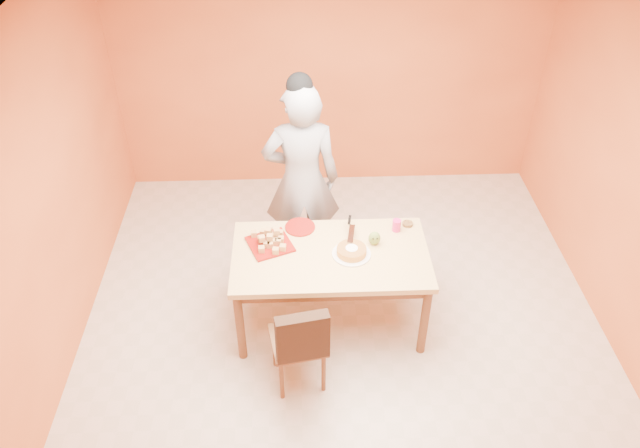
{
  "coord_description": "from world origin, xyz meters",
  "views": [
    {
      "loc": [
        -0.35,
        -3.59,
        4.05
      ],
      "look_at": [
        -0.2,
        0.3,
        1.02
      ],
      "focal_mm": 35.0,
      "sensor_mm": 36.0,
      "label": 1
    }
  ],
  "objects_px": {
    "sponge_cake": "(352,251)",
    "egg_ornament": "(374,238)",
    "checker_tin": "(408,224)",
    "red_dinner_plate": "(300,227)",
    "magenta_glass": "(397,225)",
    "pastry_platter": "(270,244)",
    "dining_chair": "(298,340)",
    "person": "(302,181)",
    "dining_table": "(330,262)"
  },
  "relations": [
    {
      "from": "sponge_cake",
      "to": "egg_ornament",
      "type": "xyz_separation_m",
      "value": [
        0.2,
        0.13,
        0.02
      ]
    },
    {
      "from": "checker_tin",
      "to": "red_dinner_plate",
      "type": "bearing_deg",
      "value": 180.0
    },
    {
      "from": "red_dinner_plate",
      "to": "egg_ornament",
      "type": "xyz_separation_m",
      "value": [
        0.61,
        -0.24,
        0.05
      ]
    },
    {
      "from": "red_dinner_plate",
      "to": "magenta_glass",
      "type": "xyz_separation_m",
      "value": [
        0.82,
        -0.07,
        0.04
      ]
    },
    {
      "from": "red_dinner_plate",
      "to": "magenta_glass",
      "type": "distance_m",
      "value": 0.82
    },
    {
      "from": "red_dinner_plate",
      "to": "sponge_cake",
      "type": "bearing_deg",
      "value": -41.9
    },
    {
      "from": "magenta_glass",
      "to": "checker_tin",
      "type": "relative_size",
      "value": 1.17
    },
    {
      "from": "red_dinner_plate",
      "to": "pastry_platter",
      "type": "bearing_deg",
      "value": -138.61
    },
    {
      "from": "dining_chair",
      "to": "egg_ornament",
      "type": "relative_size",
      "value": 7.14
    },
    {
      "from": "person",
      "to": "magenta_glass",
      "type": "height_order",
      "value": "person"
    },
    {
      "from": "person",
      "to": "pastry_platter",
      "type": "bearing_deg",
      "value": 65.01
    },
    {
      "from": "sponge_cake",
      "to": "egg_ornament",
      "type": "relative_size",
      "value": 1.94
    },
    {
      "from": "dining_chair",
      "to": "sponge_cake",
      "type": "height_order",
      "value": "dining_chair"
    },
    {
      "from": "dining_chair",
      "to": "person",
      "type": "bearing_deg",
      "value": 77.02
    },
    {
      "from": "egg_ornament",
      "to": "magenta_glass",
      "type": "distance_m",
      "value": 0.27
    },
    {
      "from": "dining_table",
      "to": "person",
      "type": "height_order",
      "value": "person"
    },
    {
      "from": "egg_ornament",
      "to": "dining_table",
      "type": "bearing_deg",
      "value": -177.89
    },
    {
      "from": "dining_table",
      "to": "red_dinner_plate",
      "type": "distance_m",
      "value": 0.44
    },
    {
      "from": "dining_table",
      "to": "sponge_cake",
      "type": "bearing_deg",
      "value": -6.19
    },
    {
      "from": "dining_table",
      "to": "dining_chair",
      "type": "distance_m",
      "value": 0.73
    },
    {
      "from": "pastry_platter",
      "to": "sponge_cake",
      "type": "height_order",
      "value": "sponge_cake"
    },
    {
      "from": "checker_tin",
      "to": "dining_table",
      "type": "bearing_deg",
      "value": -152.76
    },
    {
      "from": "egg_ornament",
      "to": "checker_tin",
      "type": "relative_size",
      "value": 1.39
    },
    {
      "from": "person",
      "to": "checker_tin",
      "type": "bearing_deg",
      "value": 151.34
    },
    {
      "from": "dining_table",
      "to": "person",
      "type": "distance_m",
      "value": 0.87
    },
    {
      "from": "dining_table",
      "to": "magenta_glass",
      "type": "distance_m",
      "value": 0.66
    },
    {
      "from": "sponge_cake",
      "to": "magenta_glass",
      "type": "relative_size",
      "value": 2.31
    },
    {
      "from": "checker_tin",
      "to": "person",
      "type": "bearing_deg",
      "value": 153.84
    },
    {
      "from": "dining_chair",
      "to": "magenta_glass",
      "type": "bearing_deg",
      "value": 36.83
    },
    {
      "from": "red_dinner_plate",
      "to": "dining_table",
      "type": "bearing_deg",
      "value": -55.29
    },
    {
      "from": "magenta_glass",
      "to": "checker_tin",
      "type": "height_order",
      "value": "magenta_glass"
    },
    {
      "from": "dining_chair",
      "to": "person",
      "type": "distance_m",
      "value": 1.52
    },
    {
      "from": "dining_table",
      "to": "pastry_platter",
      "type": "distance_m",
      "value": 0.52
    },
    {
      "from": "pastry_platter",
      "to": "sponge_cake",
      "type": "distance_m",
      "value": 0.68
    },
    {
      "from": "red_dinner_plate",
      "to": "magenta_glass",
      "type": "relative_size",
      "value": 2.46
    },
    {
      "from": "person",
      "to": "red_dinner_plate",
      "type": "distance_m",
      "value": 0.48
    },
    {
      "from": "pastry_platter",
      "to": "egg_ornament",
      "type": "distance_m",
      "value": 0.86
    },
    {
      "from": "dining_table",
      "to": "checker_tin",
      "type": "relative_size",
      "value": 17.87
    },
    {
      "from": "red_dinner_plate",
      "to": "sponge_cake",
      "type": "height_order",
      "value": "sponge_cake"
    },
    {
      "from": "magenta_glass",
      "to": "egg_ornament",
      "type": "bearing_deg",
      "value": -139.68
    },
    {
      "from": "person",
      "to": "red_dinner_plate",
      "type": "bearing_deg",
      "value": 84.47
    },
    {
      "from": "checker_tin",
      "to": "pastry_platter",
      "type": "bearing_deg",
      "value": -169.32
    },
    {
      "from": "sponge_cake",
      "to": "pastry_platter",
      "type": "bearing_deg",
      "value": 167.48
    },
    {
      "from": "dining_table",
      "to": "sponge_cake",
      "type": "xyz_separation_m",
      "value": [
        0.17,
        -0.02,
        0.13
      ]
    },
    {
      "from": "egg_ornament",
      "to": "magenta_glass",
      "type": "height_order",
      "value": "egg_ornament"
    },
    {
      "from": "person",
      "to": "pastry_platter",
      "type": "xyz_separation_m",
      "value": [
        -0.27,
        -0.66,
        -0.18
      ]
    },
    {
      "from": "dining_chair",
      "to": "magenta_glass",
      "type": "height_order",
      "value": "dining_chair"
    },
    {
      "from": "red_dinner_plate",
      "to": "checker_tin",
      "type": "xyz_separation_m",
      "value": [
        0.92,
        0.0,
        0.01
      ]
    },
    {
      "from": "red_dinner_plate",
      "to": "sponge_cake",
      "type": "xyz_separation_m",
      "value": [
        0.41,
        -0.37,
        0.03
      ]
    },
    {
      "from": "dining_table",
      "to": "magenta_glass",
      "type": "height_order",
      "value": "magenta_glass"
    }
  ]
}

